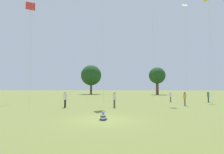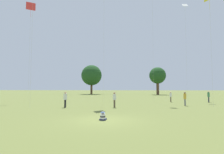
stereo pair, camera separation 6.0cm
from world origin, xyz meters
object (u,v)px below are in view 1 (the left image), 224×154
(kite_7, at_px, (30,8))
(distant_tree_0, at_px, (157,76))
(person_standing_2, at_px, (208,95))
(person_standing_3, at_px, (185,97))
(person_standing_4, at_px, (114,98))
(kite_1, at_px, (185,10))
(distant_tree_1, at_px, (91,75))
(seated_toddler, at_px, (103,117))
(person_standing_0, at_px, (65,98))
(person_standing_1, at_px, (170,96))

(kite_7, xyz_separation_m, distant_tree_0, (25.84, 30.98, -9.43))
(person_standing_2, height_order, person_standing_3, person_standing_2)
(person_standing_3, distance_m, person_standing_4, 8.91)
(kite_1, relative_size, distant_tree_1, 1.72)
(person_standing_3, bearing_deg, distant_tree_0, -17.22)
(person_standing_2, distance_m, person_standing_3, 7.29)
(seated_toddler, xyz_separation_m, person_standing_0, (-5.36, 7.26, 0.81))
(kite_1, height_order, kite_7, kite_1)
(seated_toddler, bearing_deg, person_standing_2, 51.24)
(person_standing_0, bearing_deg, kite_1, 56.99)
(person_standing_3, xyz_separation_m, person_standing_4, (-8.50, -2.65, -0.00))
(person_standing_4, xyz_separation_m, distant_tree_0, (11.08, 38.48, 5.16))
(distant_tree_1, bearing_deg, seated_toddler, -76.97)
(person_standing_1, height_order, distant_tree_1, distant_tree_1)
(seated_toddler, xyz_separation_m, person_standing_1, (8.31, 16.17, 0.74))
(seated_toddler, bearing_deg, person_standing_4, 91.29)
(person_standing_0, bearing_deg, distant_tree_1, 119.15)
(seated_toddler, bearing_deg, person_standing_0, 128.97)
(person_standing_2, relative_size, distant_tree_1, 0.17)
(person_standing_3, xyz_separation_m, kite_1, (3.33, 9.42, 15.22))
(kite_7, bearing_deg, person_standing_2, 14.94)
(person_standing_0, xyz_separation_m, distant_tree_0, (16.61, 38.98, 5.14))
(seated_toddler, bearing_deg, kite_1, 61.32)
(person_standing_2, distance_m, distant_tree_0, 31.12)
(person_standing_1, relative_size, distant_tree_0, 0.18)
(person_standing_3, xyz_separation_m, distant_tree_1, (-19.81, 37.72, 5.57))
(kite_7, height_order, distant_tree_1, kite_7)
(kite_1, bearing_deg, person_standing_2, -26.71)
(person_standing_1, distance_m, person_standing_4, 11.72)
(person_standing_3, bearing_deg, person_standing_0, 89.51)
(person_standing_2, xyz_separation_m, kite_1, (-1.73, 4.18, 15.20))
(seated_toddler, xyz_separation_m, distant_tree_0, (11.25, 46.23, 5.95))
(person_standing_0, height_order, person_standing_4, person_standing_0)
(person_standing_0, height_order, kite_7, kite_7)
(person_standing_4, bearing_deg, distant_tree_0, -22.96)
(distant_tree_1, bearing_deg, person_standing_1, -58.66)
(person_standing_3, relative_size, person_standing_4, 0.99)
(person_standing_1, bearing_deg, person_standing_4, 43.99)
(person_standing_0, relative_size, distant_tree_0, 0.20)
(person_standing_1, xyz_separation_m, person_standing_2, (5.42, -0.53, 0.09))
(person_standing_1, xyz_separation_m, kite_1, (3.69, 3.65, 15.28))
(seated_toddler, xyz_separation_m, distant_tree_1, (-11.14, 48.12, 6.37))
(person_standing_0, bearing_deg, seated_toddler, -32.44)
(person_standing_3, distance_m, distant_tree_0, 36.29)
(person_standing_4, height_order, distant_tree_0, distant_tree_0)
(person_standing_1, height_order, person_standing_4, person_standing_4)
(person_standing_2, xyz_separation_m, distant_tree_0, (-2.49, 30.59, 5.13))
(person_standing_1, height_order, distant_tree_0, distant_tree_0)
(person_standing_4, distance_m, distant_tree_1, 42.29)
(person_standing_2, xyz_separation_m, distant_tree_1, (-24.87, 32.48, 5.55))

